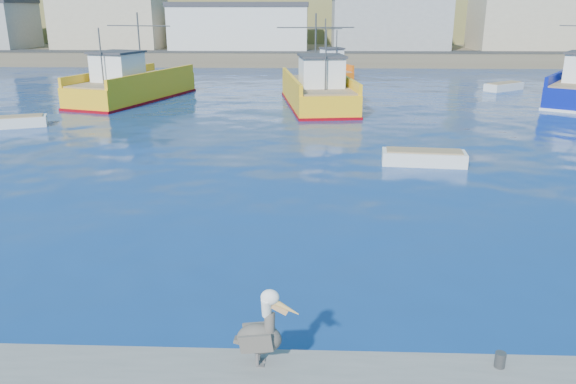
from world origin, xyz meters
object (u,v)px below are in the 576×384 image
object	(u,v)px
skiff_far	(504,87)
trawler_yellow_a	(132,86)
trawler_yellow_b	(318,91)
boat_orange	(328,70)
skiff_mid	(424,159)
pelican	(261,332)
skiff_left	(13,123)

from	to	relation	value
skiff_far	trawler_yellow_a	bearing A→B (deg)	-167.48
trawler_yellow_b	boat_orange	bearing A→B (deg)	85.60
trawler_yellow_a	skiff_mid	xyz separation A→B (m)	(19.16, -18.41, -0.84)
trawler_yellow_a	skiff_mid	distance (m)	26.59
pelican	skiff_left	bearing A→B (deg)	125.51
trawler_yellow_a	boat_orange	bearing A→B (deg)	42.61
boat_orange	trawler_yellow_a	bearing A→B (deg)	-137.39
pelican	skiff_mid	bearing A→B (deg)	69.33
trawler_yellow_a	skiff_left	size ratio (longest dim) A/B	3.28
skiff_mid	skiff_far	xyz separation A→B (m)	(11.83, 25.29, 0.01)
trawler_yellow_a	skiff_left	bearing A→B (deg)	-110.77
trawler_yellow_b	skiff_mid	size ratio (longest dim) A/B	3.22
pelican	trawler_yellow_a	bearing A→B (deg)	110.63
trawler_yellow_a	skiff_mid	bearing A→B (deg)	-43.86
boat_orange	pelican	size ratio (longest dim) A/B	4.92
trawler_yellow_b	boat_orange	world-z (taller)	trawler_yellow_b
skiff_left	pelican	world-z (taller)	pelican
boat_orange	skiff_left	xyz separation A→B (m)	(-19.83, -25.20, -0.71)
boat_orange	trawler_yellow_b	bearing A→B (deg)	-94.40
trawler_yellow_a	trawler_yellow_b	world-z (taller)	trawler_yellow_a
trawler_yellow_b	skiff_far	size ratio (longest dim) A/B	3.18
trawler_yellow_a	skiff_mid	world-z (taller)	trawler_yellow_a
trawler_yellow_a	pelican	distance (m)	37.02
pelican	skiff_far	bearing A→B (deg)	66.62
skiff_left	trawler_yellow_b	bearing A→B (deg)	24.42
trawler_yellow_a	skiff_left	world-z (taller)	trawler_yellow_a
boat_orange	skiff_mid	bearing A→B (deg)	-84.13
trawler_yellow_b	boat_orange	size ratio (longest dim) A/B	1.66
trawler_yellow_a	skiff_mid	size ratio (longest dim) A/B	3.37
trawler_yellow_b	skiff_far	bearing A→B (deg)	29.02
skiff_left	skiff_far	world-z (taller)	skiff_far
boat_orange	skiff_mid	xyz separation A→B (m)	(3.38, -32.93, -0.71)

